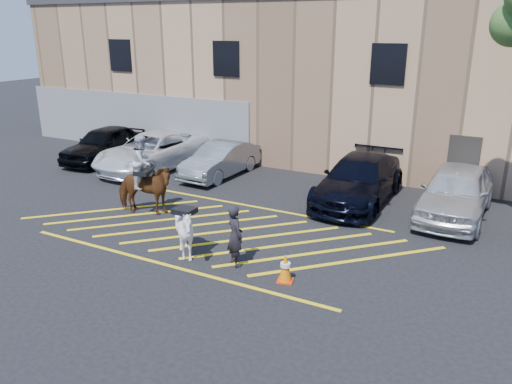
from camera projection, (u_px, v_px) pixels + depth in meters
The scene contains 12 objects.
ground at pixel (223, 229), 15.37m from camera, with size 90.00×90.00×0.00m, color black.
car_black_suv at pixel (105, 144), 22.96m from camera, with size 1.88×4.66×1.59m, color black.
car_white_pickup at pixel (153, 151), 21.64m from camera, with size 2.60×5.64×1.57m, color white.
car_silver_sedan at pixel (220, 160), 20.60m from camera, with size 1.46×4.17×1.38m, color gray.
car_blue_suv at pixel (359, 180), 17.58m from camera, with size 2.23×5.49×1.59m, color black.
car_white_suv at pixel (456, 192), 16.13m from camera, with size 1.99×4.96×1.69m, color silver.
handler at pixel (235, 236), 12.80m from camera, with size 0.60×0.39×1.64m, color black.
warehouse at pixel (350, 76), 24.28m from camera, with size 32.42×10.20×7.30m.
hatching_zone at pixel (218, 232), 15.11m from camera, with size 12.60×5.12×0.01m.
mounted_bay at pixel (144, 183), 16.26m from camera, with size 2.20×1.45×2.67m.
saddled_white at pixel (185, 231), 13.22m from camera, with size 1.23×1.38×1.51m.
traffic_cone at pixel (285, 268), 12.10m from camera, with size 0.46×0.46×0.73m.
Camera 1 is at (7.56, -12.09, 5.92)m, focal length 35.00 mm.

